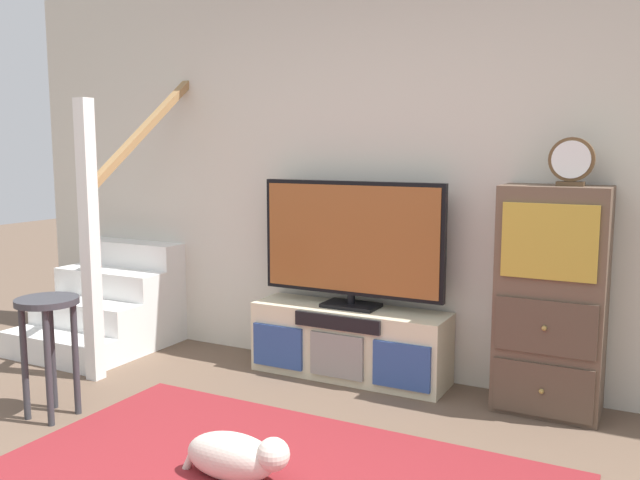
{
  "coord_description": "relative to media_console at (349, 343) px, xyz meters",
  "views": [
    {
      "loc": [
        1.51,
        -1.67,
        1.5
      ],
      "look_at": [
        -0.29,
        1.77,
        0.96
      ],
      "focal_mm": 37.85,
      "sensor_mm": 36.0,
      "label": 1
    }
  ],
  "objects": [
    {
      "name": "dog",
      "position": [
        0.14,
        -1.49,
        -0.12
      ],
      "size": [
        0.54,
        0.25,
        0.23
      ],
      "color": "beige",
      "rests_on": "ground_plane"
    },
    {
      "name": "television",
      "position": [
        -0.0,
        0.02,
        0.67
      ],
      "size": [
        1.25,
        0.22,
        0.82
      ],
      "color": "black",
      "rests_on": "media_console"
    },
    {
      "name": "side_cabinet",
      "position": [
        1.24,
        0.01,
        0.41
      ],
      "size": [
        0.58,
        0.38,
        1.29
      ],
      "color": "brown",
      "rests_on": "ground_plane"
    },
    {
      "name": "back_wall",
      "position": [
        0.3,
        0.27,
        1.12
      ],
      "size": [
        6.4,
        0.12,
        2.7
      ],
      "primitive_type": "cube",
      "color": "beige",
      "rests_on": "ground_plane"
    },
    {
      "name": "desk_clock",
      "position": [
        1.32,
        -0.0,
        1.19
      ],
      "size": [
        0.24,
        0.08,
        0.26
      ],
      "color": "#4C3823",
      "rests_on": "side_cabinet"
    },
    {
      "name": "media_console",
      "position": [
        0.0,
        0.0,
        0.0
      ],
      "size": [
        1.3,
        0.38,
        0.46
      ],
      "color": "beige",
      "rests_on": "ground_plane"
    },
    {
      "name": "bar_stool_near",
      "position": [
        -1.19,
        -1.36,
        0.28
      ],
      "size": [
        0.34,
        0.34,
        0.68
      ],
      "color": "#333338",
      "rests_on": "ground_plane"
    },
    {
      "name": "staircase",
      "position": [
        -1.94,
        0.01,
        0.14
      ],
      "size": [
        1.0,
        1.36,
        2.2
      ],
      "color": "white",
      "rests_on": "ground_plane"
    }
  ]
}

